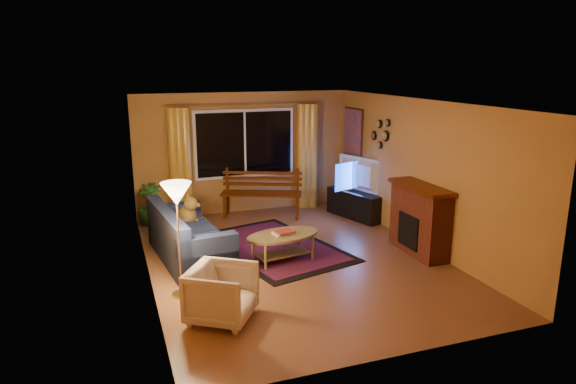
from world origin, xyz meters
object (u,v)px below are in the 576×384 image
object	(u,v)px
bench	(262,205)
armchair	(222,291)
sofa	(189,234)
coffee_table	(283,247)
tv_console	(356,204)
floor_lamp	(179,240)

from	to	relation	value
bench	armchair	bearing A→B (deg)	-89.63
sofa	armchair	distance (m)	2.17
coffee_table	tv_console	xyz separation A→B (m)	(2.19, 1.75, 0.05)
armchair	tv_console	size ratio (longest dim) A/B	0.58
armchair	coffee_table	world-z (taller)	armchair
bench	tv_console	xyz separation A→B (m)	(1.81, -0.67, 0.03)
armchair	coffee_table	size ratio (longest dim) A/B	0.62
armchair	coffee_table	bearing A→B (deg)	-6.15
floor_lamp	tv_console	xyz separation A→B (m)	(3.90, 2.48, -0.52)
sofa	coffee_table	xyz separation A→B (m)	(1.38, -0.58, -0.20)
bench	coffee_table	size ratio (longest dim) A/B	1.33
coffee_table	tv_console	size ratio (longest dim) A/B	0.94
floor_lamp	tv_console	bearing A→B (deg)	32.50
armchair	sofa	bearing A→B (deg)	34.99
bench	floor_lamp	bearing A→B (deg)	-100.01
armchair	floor_lamp	xyz separation A→B (m)	(-0.37, 0.86, 0.41)
floor_lamp	sofa	bearing A→B (deg)	75.79
bench	tv_console	world-z (taller)	tv_console
coffee_table	sofa	bearing A→B (deg)	157.16
armchair	floor_lamp	world-z (taller)	floor_lamp
armchair	tv_console	xyz separation A→B (m)	(3.52, 3.34, -0.11)
floor_lamp	coffee_table	xyz separation A→B (m)	(1.71, 0.73, -0.57)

